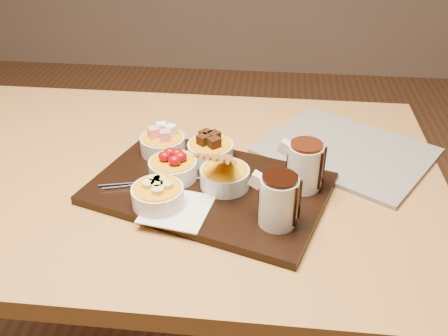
# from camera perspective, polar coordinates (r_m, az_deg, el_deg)

# --- Properties ---
(dining_table) EXTENTS (1.20, 0.80, 0.75)m
(dining_table) POSITION_cam_1_polar(r_m,az_deg,el_deg) (1.16, -6.46, -4.29)
(dining_table) COLOR #B38242
(dining_table) RESTS_ON ground
(serving_board) EXTENTS (0.53, 0.43, 0.02)m
(serving_board) POSITION_cam_1_polar(r_m,az_deg,el_deg) (1.02, -1.68, -2.32)
(serving_board) COLOR black
(serving_board) RESTS_ON dining_table
(napkin) EXTENTS (0.14, 0.14, 0.00)m
(napkin) POSITION_cam_1_polar(r_m,az_deg,el_deg) (0.95, -5.40, -4.67)
(napkin) COLOR white
(napkin) RESTS_ON serving_board
(bowl_marshmallows) EXTENTS (0.10, 0.10, 0.04)m
(bowl_marshmallows) POSITION_cam_1_polar(r_m,az_deg,el_deg) (1.12, -6.99, 2.67)
(bowl_marshmallows) COLOR silver
(bowl_marshmallows) RESTS_ON serving_board
(bowl_cake) EXTENTS (0.10, 0.10, 0.04)m
(bowl_cake) POSITION_cam_1_polar(r_m,az_deg,el_deg) (1.09, -1.57, 1.87)
(bowl_cake) COLOR silver
(bowl_cake) RESTS_ON serving_board
(bowl_strawberries) EXTENTS (0.10, 0.10, 0.04)m
(bowl_strawberries) POSITION_cam_1_polar(r_m,az_deg,el_deg) (1.03, -5.85, -0.14)
(bowl_strawberries) COLOR silver
(bowl_strawberries) RESTS_ON serving_board
(bowl_biscotti) EXTENTS (0.10, 0.10, 0.04)m
(bowl_biscotti) POSITION_cam_1_polar(r_m,az_deg,el_deg) (1.00, 0.09, -1.11)
(bowl_biscotti) COLOR silver
(bowl_biscotti) RESTS_ON serving_board
(bowl_bananas) EXTENTS (0.10, 0.10, 0.04)m
(bowl_bananas) POSITION_cam_1_polar(r_m,az_deg,el_deg) (0.95, -7.56, -3.22)
(bowl_bananas) COLOR silver
(bowl_bananas) RESTS_ON serving_board
(pitcher_dark_chocolate) EXTENTS (0.09, 0.09, 0.09)m
(pitcher_dark_chocolate) POSITION_cam_1_polar(r_m,az_deg,el_deg) (0.89, 6.23, -3.84)
(pitcher_dark_chocolate) COLOR silver
(pitcher_dark_chocolate) RESTS_ON serving_board
(pitcher_milk_chocolate) EXTENTS (0.09, 0.09, 0.09)m
(pitcher_milk_chocolate) POSITION_cam_1_polar(r_m,az_deg,el_deg) (0.99, 9.19, 0.12)
(pitcher_milk_chocolate) COLOR silver
(pitcher_milk_chocolate) RESTS_ON serving_board
(fondue_skewers) EXTENTS (0.09, 0.26, 0.01)m
(fondue_skewers) POSITION_cam_1_polar(r_m,az_deg,el_deg) (1.03, -6.96, -1.43)
(fondue_skewers) COLOR silver
(fondue_skewers) RESTS_ON serving_board
(newspaper) EXTENTS (0.45, 0.43, 0.01)m
(newspaper) POSITION_cam_1_polar(r_m,az_deg,el_deg) (1.18, 13.77, 1.92)
(newspaper) COLOR beige
(newspaper) RESTS_ON dining_table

